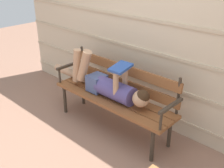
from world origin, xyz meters
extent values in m
plane|color=#936B56|center=(0.00, 0.00, 0.00)|extent=(12.00, 12.00, 0.00)
cube|color=beige|center=(0.00, 0.55, 1.13)|extent=(4.53, 0.06, 2.26)
cube|color=#C1AD8E|center=(0.00, 0.52, 0.19)|extent=(4.53, 0.02, 0.04)
cube|color=#C1AD8E|center=(0.00, 0.52, 0.57)|extent=(4.53, 0.02, 0.04)
cube|color=#C1AD8E|center=(0.00, 0.52, 0.94)|extent=(4.53, 0.02, 0.04)
cube|color=#C1AD8E|center=(0.00, 0.52, 1.32)|extent=(4.53, 0.02, 0.04)
cube|color=brown|center=(0.00, -0.09, 0.41)|extent=(1.66, 0.13, 0.04)
cube|color=brown|center=(0.00, 0.05, 0.41)|extent=(1.66, 0.13, 0.04)
cube|color=brown|center=(0.00, 0.20, 0.41)|extent=(1.66, 0.13, 0.04)
cube|color=brown|center=(0.00, 0.26, 0.55)|extent=(1.59, 0.05, 0.11)
cube|color=brown|center=(0.00, 0.26, 0.74)|extent=(1.59, 0.05, 0.11)
cylinder|color=#382D23|center=(-0.76, 0.26, 0.65)|extent=(0.03, 0.03, 0.43)
cylinder|color=#382D23|center=(0.76, 0.26, 0.65)|extent=(0.03, 0.03, 0.43)
cylinder|color=#382D23|center=(-0.73, -0.11, 0.20)|extent=(0.04, 0.04, 0.40)
cylinder|color=#382D23|center=(0.73, -0.11, 0.20)|extent=(0.04, 0.04, 0.40)
cylinder|color=#382D23|center=(-0.73, 0.22, 0.20)|extent=(0.04, 0.04, 0.40)
cylinder|color=#382D23|center=(0.73, 0.22, 0.20)|extent=(0.04, 0.04, 0.40)
cube|color=#382D23|center=(-0.81, 0.05, 0.63)|extent=(0.04, 0.40, 0.03)
cylinder|color=#382D23|center=(-0.81, -0.11, 0.53)|extent=(0.03, 0.03, 0.20)
cube|color=#382D23|center=(0.81, 0.05, 0.63)|extent=(0.04, 0.40, 0.03)
cylinder|color=#382D23|center=(0.81, -0.11, 0.53)|extent=(0.03, 0.03, 0.20)
cylinder|color=#514784|center=(0.06, 0.05, 0.55)|extent=(0.51, 0.23, 0.23)
cube|color=#475684|center=(-0.26, 0.05, 0.55)|extent=(0.20, 0.21, 0.20)
sphere|color=tan|center=(0.43, 0.05, 0.58)|extent=(0.19, 0.19, 0.19)
sphere|color=#382314|center=(0.45, 0.05, 0.61)|extent=(0.16, 0.16, 0.16)
cylinder|color=tan|center=(-0.42, -0.01, 0.75)|extent=(0.26, 0.11, 0.44)
cylinder|color=tan|center=(-0.56, -0.01, 0.71)|extent=(0.15, 0.09, 0.45)
cylinder|color=tan|center=(-0.76, 0.11, 0.49)|extent=(0.83, 0.10, 0.10)
cylinder|color=tan|center=(0.13, -0.03, 0.70)|extent=(0.06, 0.06, 0.30)
cylinder|color=tan|center=(0.13, 0.13, 0.70)|extent=(0.06, 0.06, 0.30)
cube|color=#284C9E|center=(0.13, 0.05, 0.86)|extent=(0.20, 0.26, 0.06)
camera|label=1|loc=(1.98, -2.06, 1.99)|focal=43.58mm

